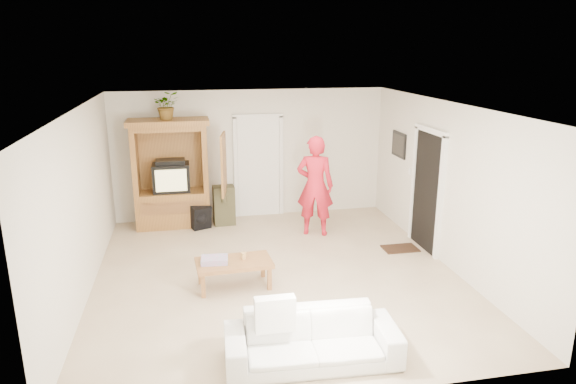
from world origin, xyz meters
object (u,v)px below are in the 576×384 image
man (315,186)px  sofa (312,339)px  armoire (173,181)px  coffee_table (234,264)px

man → sofa: bearing=95.6°
armoire → man: (2.59, -1.02, 0.03)m
sofa → coffee_table: size_ratio=1.71×
armoire → sofa: size_ratio=1.09×
sofa → coffee_table: bearing=111.1°
man → coffee_table: 2.64m
coffee_table → sofa: bearing=-75.4°
armoire → coffee_table: armoire is taller
man → sofa: man is taller
armoire → coffee_table: bearing=-73.3°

